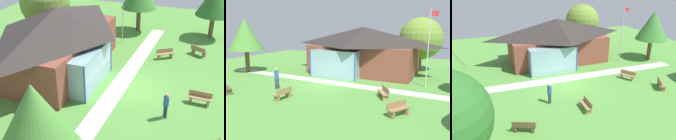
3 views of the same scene
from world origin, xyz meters
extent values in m
plane|color=#54933D|center=(0.00, 0.00, 0.00)|extent=(44.00, 44.00, 0.00)
cube|color=brown|center=(1.06, 6.55, 1.52)|extent=(10.90, 5.76, 3.03)
pyramid|color=#2D2826|center=(1.06, 6.55, 4.02)|extent=(11.90, 6.76, 1.97)
cube|color=#8CB2BF|center=(-0.57, 3.07, 1.37)|extent=(4.90, 1.20, 2.73)
cylinder|color=#3359B2|center=(-3.02, 2.47, 1.37)|extent=(0.12, 0.12, 2.73)
cylinder|color=#3359B2|center=(1.88, 2.47, 1.37)|extent=(0.12, 0.12, 2.73)
cube|color=#BCB7B2|center=(0.00, 1.10, 0.01)|extent=(25.13, 1.84, 0.03)
cylinder|color=silver|center=(7.96, 3.48, 3.21)|extent=(0.08, 0.08, 6.41)
cube|color=red|center=(8.26, 3.48, 6.06)|extent=(0.60, 0.02, 0.40)
cube|color=olive|center=(7.41, -3.85, 0.45)|extent=(1.15, 1.51, 0.06)
cube|color=olive|center=(7.70, -3.38, 0.20)|extent=(0.43, 0.34, 0.39)
cube|color=olive|center=(7.13, -4.32, 0.20)|extent=(0.43, 0.34, 0.39)
cube|color=olive|center=(7.25, -3.75, 0.66)|extent=(0.82, 1.32, 0.36)
cube|color=brown|center=(-5.29, -5.49, 0.45)|extent=(1.55, 1.00, 0.06)
cube|color=brown|center=(-4.78, -5.71, 0.20)|extent=(0.31, 0.43, 0.39)
cube|color=#9E7A51|center=(5.68, -1.17, 0.45)|extent=(1.20, 1.49, 0.06)
cube|color=#9E7A51|center=(5.99, -1.62, 0.20)|extent=(0.42, 0.36, 0.39)
cube|color=#9E7A51|center=(5.38, -0.71, 0.20)|extent=(0.42, 0.36, 0.39)
cube|color=#9E7A51|center=(5.84, -1.06, 0.66)|extent=(0.88, 1.28, 0.36)
cube|color=#9E7A51|center=(-0.52, -4.62, 0.45)|extent=(0.51, 1.52, 0.06)
cube|color=#9E7A51|center=(-0.55, -5.17, 0.20)|extent=(0.41, 0.18, 0.39)
cube|color=#9E7A51|center=(-0.50, -4.07, 0.20)|extent=(0.41, 0.18, 0.39)
cube|color=#9E7A51|center=(-0.33, -4.63, 0.66)|extent=(0.13, 1.50, 0.36)
cylinder|color=#2D3347|center=(-2.82, -2.82, 0.42)|extent=(0.14, 0.14, 0.85)
cylinder|color=#2D3347|center=(-2.68, -2.71, 0.42)|extent=(0.14, 0.14, 0.85)
cylinder|color=#3359A5|center=(-2.75, -2.76, 1.18)|extent=(0.34, 0.34, 0.65)
sphere|color=#D8AD8C|center=(-2.75, -2.76, 1.62)|extent=(0.24, 0.24, 0.24)
cylinder|color=brown|center=(6.31, 10.77, 0.95)|extent=(0.52, 0.52, 1.91)
sphere|color=olive|center=(6.31, 10.77, 3.69)|extent=(4.76, 4.76, 4.76)
cylinder|color=brown|center=(-10.47, 0.95, 1.23)|extent=(0.47, 0.47, 2.45)
cone|color=#4C8C38|center=(-10.47, 0.95, 4.17)|extent=(3.82, 3.82, 3.43)
camera|label=1|loc=(-17.81, -4.73, 11.05)|focal=47.45mm
camera|label=2|loc=(10.03, -16.20, 5.07)|focal=36.05mm
camera|label=3|loc=(-6.93, -16.95, 8.98)|focal=34.47mm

